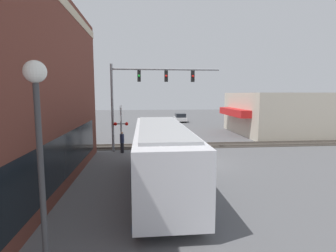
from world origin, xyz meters
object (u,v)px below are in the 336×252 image
(city_bus, at_px, (161,153))
(parked_car_silver, at_px, (175,131))
(parked_car_black, at_px, (150,123))
(parked_car_white, at_px, (180,118))
(pedestrian_at_crossing, at_px, (122,142))
(pedestrian_near_bus, at_px, (192,162))
(streetlamp, at_px, (41,170))
(crossing_signal, at_px, (121,124))

(city_bus, relative_size, parked_car_silver, 2.55)
(parked_car_black, height_order, parked_car_white, parked_car_white)
(pedestrian_at_crossing, bearing_deg, parked_car_black, -9.82)
(parked_car_white, bearing_deg, city_bus, 170.06)
(parked_car_silver, distance_m, parked_car_white, 15.87)
(city_bus, xyz_separation_m, pedestrian_near_bus, (1.14, -1.81, -0.84))
(city_bus, relative_size, streetlamp, 2.04)
(crossing_signal, bearing_deg, pedestrian_near_bus, -148.47)
(parked_car_silver, distance_m, pedestrian_near_bus, 14.08)
(parked_car_silver, relative_size, pedestrian_at_crossing, 2.49)
(city_bus, relative_size, parked_car_white, 2.58)
(city_bus, xyz_separation_m, parked_car_white, (30.82, -5.40, -1.08))
(parked_car_black, distance_m, pedestrian_near_bus, 21.91)
(parked_car_white, bearing_deg, pedestrian_at_crossing, 160.71)
(parked_car_white, distance_m, pedestrian_at_crossing, 24.21)
(streetlamp, xyz_separation_m, pedestrian_at_crossing, (15.56, -0.39, -2.31))
(parked_car_black, relative_size, pedestrian_near_bus, 2.67)
(parked_car_silver, height_order, pedestrian_at_crossing, pedestrian_at_crossing)
(streetlamp, bearing_deg, parked_car_silver, -13.78)
(streetlamp, distance_m, parked_car_black, 30.80)
(parked_car_silver, distance_m, pedestrian_at_crossing, 8.90)
(crossing_signal, xyz_separation_m, pedestrian_near_bus, (-7.32, -4.49, -1.38))
(crossing_signal, height_order, streetlamp, streetlamp)
(parked_car_white, height_order, pedestrian_at_crossing, pedestrian_at_crossing)
(crossing_signal, relative_size, parked_car_silver, 0.88)
(parked_car_silver, relative_size, pedestrian_near_bus, 2.43)
(crossing_signal, distance_m, parked_car_white, 23.83)
(parked_car_black, bearing_deg, crossing_signal, 169.52)
(parked_car_silver, bearing_deg, streetlamp, 166.22)
(streetlamp, bearing_deg, parked_car_black, -5.58)
(parked_car_black, distance_m, parked_car_white, 9.53)
(parked_car_white, xyz_separation_m, pedestrian_near_bus, (-29.68, 3.59, 0.24))
(pedestrian_at_crossing, bearing_deg, parked_car_white, -19.29)
(crossing_signal, height_order, parked_car_white, crossing_signal)
(pedestrian_at_crossing, distance_m, pedestrian_near_bus, 8.13)
(streetlamp, xyz_separation_m, pedestrian_near_bus, (8.73, -4.79, -2.29))
(parked_car_black, xyz_separation_m, pedestrian_near_bus, (-21.83, -1.81, 0.24))
(parked_car_silver, relative_size, parked_car_black, 0.91)
(parked_car_silver, bearing_deg, parked_car_black, 18.50)
(parked_car_white, distance_m, pedestrian_near_bus, 29.90)
(city_bus, distance_m, crossing_signal, 8.89)
(city_bus, relative_size, pedestrian_at_crossing, 6.34)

